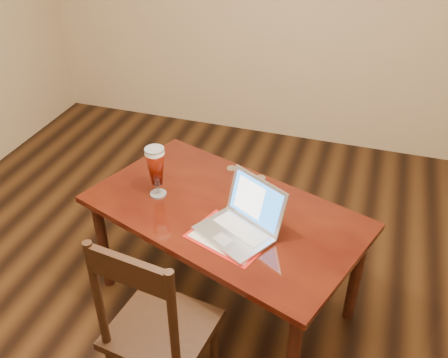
% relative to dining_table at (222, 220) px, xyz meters
% --- Properties ---
extents(ground, '(5.00, 5.00, 0.00)m').
position_rel_dining_table_xyz_m(ground, '(-0.11, -0.36, -0.62)').
color(ground, black).
rests_on(ground, ground).
extents(room_shell, '(4.51, 5.01, 2.71)m').
position_rel_dining_table_xyz_m(room_shell, '(-0.11, -0.36, 1.14)').
color(room_shell, tan).
rests_on(room_shell, ground).
extents(dining_table, '(1.66, 1.26, 0.99)m').
position_rel_dining_table_xyz_m(dining_table, '(0.00, 0.00, 0.00)').
color(dining_table, '#471509').
rests_on(dining_table, ground).
extents(dining_chair, '(0.50, 0.48, 1.06)m').
position_rel_dining_table_xyz_m(dining_chair, '(-0.08, -0.70, -0.12)').
color(dining_chair, black).
rests_on(dining_chair, ground).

